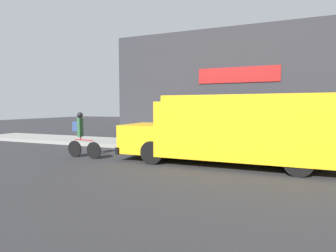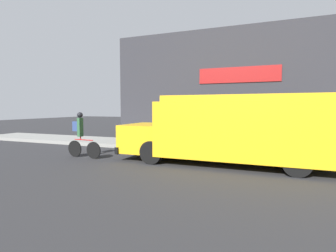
# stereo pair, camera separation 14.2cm
# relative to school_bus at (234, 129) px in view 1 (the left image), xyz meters

# --- Properties ---
(ground_plane) EXTENTS (70.00, 70.00, 0.00)m
(ground_plane) POSITION_rel_school_bus_xyz_m (-0.75, 1.54, -1.17)
(ground_plane) COLOR #2B2B2D
(sidewalk) EXTENTS (28.00, 2.39, 0.17)m
(sidewalk) POSITION_rel_school_bus_xyz_m (-0.75, 2.74, -1.09)
(sidewalk) COLOR gray
(sidewalk) RESTS_ON ground_plane
(storefront) EXTENTS (12.10, 1.12, 5.70)m
(storefront) POSITION_rel_school_bus_xyz_m (-0.73, 4.21, 1.67)
(storefront) COLOR #2D2D33
(storefront) RESTS_ON ground_plane
(school_bus) EXTENTS (7.02, 2.69, 2.24)m
(school_bus) POSITION_rel_school_bus_xyz_m (0.00, 0.00, 0.00)
(school_bus) COLOR yellow
(school_bus) RESTS_ON ground_plane
(cyclist) EXTENTS (1.51, 0.21, 1.69)m
(cyclist) POSITION_rel_school_bus_xyz_m (-5.41, -0.87, -0.34)
(cyclist) COLOR black
(cyclist) RESTS_ON ground_plane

